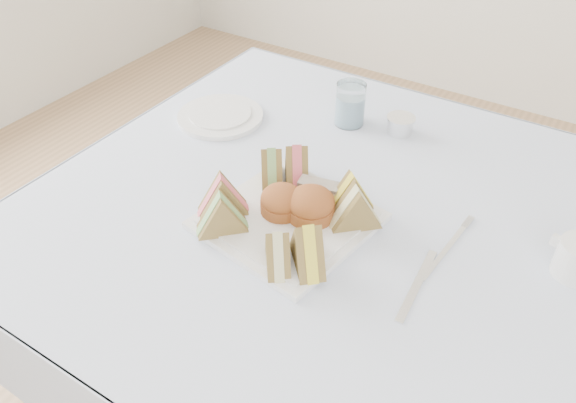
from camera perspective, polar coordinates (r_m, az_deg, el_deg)
The scene contains 19 objects.
table at distance 1.33m, azimuth 2.55°, elevation -12.69°, with size 0.90×0.90×0.74m, color brown.
tablecloth at distance 1.06m, azimuth 3.11°, elevation -0.09°, with size 1.02×1.02×0.01m, color silver.
serving_plate at distance 1.01m, azimuth -0.00°, elevation -1.95°, with size 0.27×0.27×0.01m, color white.
sandwich_fl_a at distance 1.00m, azimuth -6.70°, elevation 0.71°, with size 0.09×0.04×0.08m, color brown, non-canonical shape.
sandwich_fl_b at distance 0.96m, azimuth -6.77°, elevation -1.09°, with size 0.09×0.04×0.08m, color brown, non-canonical shape.
sandwich_fr_a at distance 0.89m, azimuth 2.01°, elevation -4.41°, with size 0.09×0.04×0.08m, color brown, non-canonical shape.
sandwich_fr_b at distance 0.89m, azimuth -1.06°, elevation -4.82°, with size 0.08×0.04×0.07m, color brown, non-canonical shape.
sandwich_bl_a at distance 1.07m, azimuth -1.67°, elevation 3.77°, with size 0.08×0.04×0.07m, color brown, non-canonical shape.
sandwich_bl_b at distance 1.07m, azimuth 0.89°, elevation 3.98°, with size 0.09×0.04×0.08m, color brown, non-canonical shape.
sandwich_br_a at distance 0.97m, azimuth 6.88°, elevation -0.47°, with size 0.09×0.04×0.08m, color brown, non-canonical shape.
sandwich_br_b at distance 1.01m, azimuth 6.43°, elevation 1.07°, with size 0.08×0.04×0.07m, color brown, non-canonical shape.
scone_left at distance 1.00m, azimuth -0.64°, elevation 0.06°, with size 0.08×0.08×0.05m, color #A25B35.
scone_right at distance 0.99m, azimuth 2.35°, elevation -0.33°, with size 0.09×0.09×0.06m, color #A25B35.
pastry_slice at distance 1.04m, azimuth 3.16°, elevation 1.14°, with size 0.08×0.03×0.04m, color beige.
side_plate at distance 1.32m, azimuth -6.88°, elevation 8.59°, with size 0.20×0.20×0.01m, color white.
water_glass at distance 1.28m, azimuth 6.34°, elevation 9.81°, with size 0.07×0.07×0.10m, color white.
tea_strainer at distance 1.27m, azimuth 11.32°, elevation 7.54°, with size 0.06×0.06×0.04m, color silver.
knife at distance 0.92m, azimuth 12.96°, elevation -8.26°, with size 0.01×0.17×0.00m, color silver.
fork at distance 0.99m, azimuth 15.57°, elevation -5.00°, with size 0.01×0.16×0.00m, color silver.
Camera 1 is at (0.39, -0.73, 1.41)m, focal length 35.00 mm.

